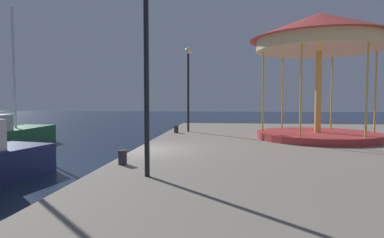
% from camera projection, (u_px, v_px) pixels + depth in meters
% --- Properties ---
extents(ground_plane, '(120.00, 120.00, 0.00)m').
position_uv_depth(ground_plane, '(135.00, 171.00, 11.88)').
color(ground_plane, '#162338').
extents(quay_dock, '(14.74, 26.89, 0.80)m').
position_uv_depth(quay_dock, '(346.00, 164.00, 11.09)').
color(quay_dock, gray).
rests_on(quay_dock, ground).
extents(carousel, '(6.26, 6.26, 5.70)m').
position_uv_depth(carousel, '(319.00, 45.00, 14.77)').
color(carousel, '#B23333').
rests_on(carousel, quay_dock).
extents(lamp_post_mid_promenade, '(0.36, 0.36, 4.48)m').
position_uv_depth(lamp_post_mid_promenade, '(146.00, 45.00, 7.50)').
color(lamp_post_mid_promenade, black).
rests_on(lamp_post_mid_promenade, quay_dock).
extents(lamp_post_far_end, '(0.36, 0.36, 4.68)m').
position_uv_depth(lamp_post_far_end, '(188.00, 75.00, 18.20)').
color(lamp_post_far_end, black).
rests_on(lamp_post_far_end, quay_dock).
extents(bollard_center, '(0.24, 0.24, 0.40)m').
position_uv_depth(bollard_center, '(176.00, 129.00, 17.65)').
color(bollard_center, '#2D2D33').
rests_on(bollard_center, quay_dock).
extents(bollard_south, '(0.24, 0.24, 0.40)m').
position_uv_depth(bollard_south, '(123.00, 157.00, 9.06)').
color(bollard_south, '#2D2D33').
rests_on(bollard_south, quay_dock).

